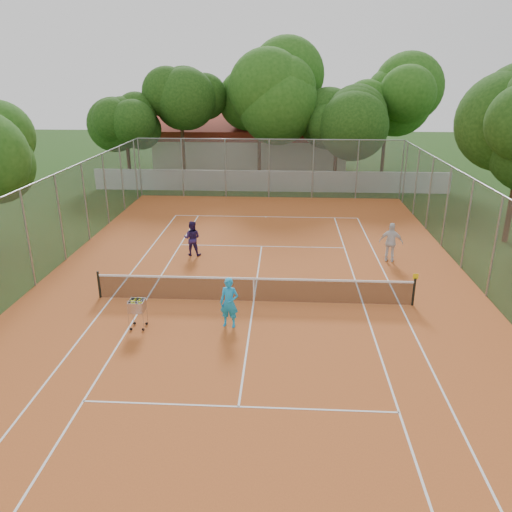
# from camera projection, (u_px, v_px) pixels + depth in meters

# --- Properties ---
(ground) EXTENTS (120.00, 120.00, 0.00)m
(ground) POSITION_uv_depth(u_px,v_px,m) (254.00, 302.00, 18.94)
(ground) COLOR #17340E
(ground) RESTS_ON ground
(court_pad) EXTENTS (18.00, 34.00, 0.02)m
(court_pad) POSITION_uv_depth(u_px,v_px,m) (254.00, 301.00, 18.93)
(court_pad) COLOR #B65723
(court_pad) RESTS_ON ground
(court_lines) EXTENTS (10.98, 23.78, 0.01)m
(court_lines) POSITION_uv_depth(u_px,v_px,m) (254.00, 301.00, 18.93)
(court_lines) COLOR white
(court_lines) RESTS_ON court_pad
(tennis_net) EXTENTS (11.88, 0.10, 0.98)m
(tennis_net) POSITION_uv_depth(u_px,v_px,m) (254.00, 289.00, 18.76)
(tennis_net) COLOR black
(tennis_net) RESTS_ON court_pad
(perimeter_fence) EXTENTS (18.00, 34.00, 4.00)m
(perimeter_fence) POSITION_uv_depth(u_px,v_px,m) (254.00, 252.00, 18.25)
(perimeter_fence) COLOR slate
(perimeter_fence) RESTS_ON ground
(boundary_wall) EXTENTS (26.00, 0.30, 1.50)m
(boundary_wall) POSITION_uv_depth(u_px,v_px,m) (270.00, 181.00, 36.49)
(boundary_wall) COLOR silver
(boundary_wall) RESTS_ON ground
(clubhouse) EXTENTS (16.40, 9.00, 4.40)m
(clubhouse) POSITION_uv_depth(u_px,v_px,m) (251.00, 143.00, 45.47)
(clubhouse) COLOR beige
(clubhouse) RESTS_ON ground
(tropical_trees) EXTENTS (29.00, 19.00, 10.00)m
(tropical_trees) POSITION_uv_depth(u_px,v_px,m) (271.00, 118.00, 37.84)
(tropical_trees) COLOR #15360D
(tropical_trees) RESTS_ON ground
(player_near) EXTENTS (0.70, 0.52, 1.75)m
(player_near) POSITION_uv_depth(u_px,v_px,m) (229.00, 303.00, 16.78)
(player_near) COLOR #1A9DE0
(player_near) RESTS_ON court_pad
(player_far_left) EXTENTS (0.86, 0.69, 1.67)m
(player_far_left) POSITION_uv_depth(u_px,v_px,m) (192.00, 238.00, 23.47)
(player_far_left) COLOR #271A4E
(player_far_left) RESTS_ON court_pad
(player_far_right) EXTENTS (1.15, 0.72, 1.82)m
(player_far_right) POSITION_uv_depth(u_px,v_px,m) (391.00, 242.00, 22.66)
(player_far_right) COLOR silver
(player_far_right) RESTS_ON court_pad
(ball_hopper) EXTENTS (0.65, 0.65, 1.12)m
(ball_hopper) POSITION_uv_depth(u_px,v_px,m) (138.00, 313.00, 16.75)
(ball_hopper) COLOR #AFAFB6
(ball_hopper) RESTS_ON court_pad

